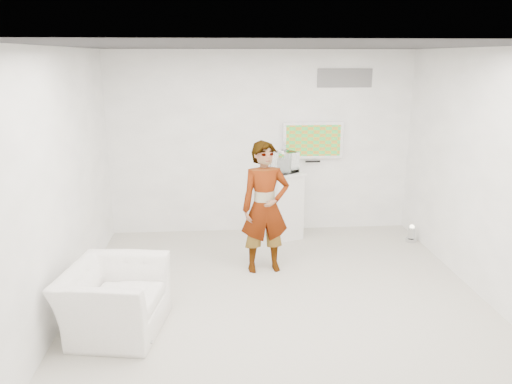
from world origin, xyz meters
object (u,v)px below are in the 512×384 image
person (265,207)px  tv (313,140)px  armchair (114,299)px  floor_uplight (411,234)px  pedestal (284,205)px

person → tv: bearing=52.9°
person → armchair: size_ratio=1.63×
person → floor_uplight: 2.73m
pedestal → tv: bearing=33.6°
pedestal → floor_uplight: bearing=-11.2°
armchair → pedestal: size_ratio=1.02×
person → armchair: bearing=-147.4°
pedestal → floor_uplight: pedestal is taller
person → armchair: 2.36m
armchair → floor_uplight: size_ratio=4.11×
floor_uplight → pedestal: bearing=168.8°
tv → floor_uplight: size_ratio=3.69×
person → floor_uplight: bearing=13.1°
person → pedestal: bearing=64.4°
tv → floor_uplight: bearing=-26.1°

